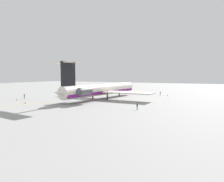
{
  "coord_description": "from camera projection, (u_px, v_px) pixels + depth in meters",
  "views": [
    {
      "loc": [
        61.01,
        42.22,
        8.69
      ],
      "look_at": [
        -3.85,
        9.66,
        2.94
      ],
      "focal_mm": 33.33,
      "sensor_mm": 36.0,
      "label": 1
    }
  ],
  "objects": [
    {
      "name": "ground",
      "position": [
        83.0,
        99.0,
        73.93
      ],
      "size": [
        304.28,
        304.28,
        0.0
      ],
      "primitive_type": "plane",
      "color": "gray"
    },
    {
      "name": "main_jetliner",
      "position": [
        100.0,
        89.0,
        73.56
      ],
      "size": [
        43.0,
        38.08,
        12.53
      ],
      "rotation": [
        0.0,
        0.0,
        3.01
      ],
      "color": "silver",
      "rests_on": "ground"
    },
    {
      "name": "ground_crew_near_nose",
      "position": [
        78.0,
        91.0,
        96.47
      ],
      "size": [
        0.31,
        0.32,
        1.64
      ],
      "rotation": [
        0.0,
        0.0,
        3.89
      ],
      "color": "black",
      "rests_on": "ground"
    },
    {
      "name": "ground_crew_near_tail",
      "position": [
        160.0,
        93.0,
        86.03
      ],
      "size": [
        0.34,
        0.3,
        1.66
      ],
      "rotation": [
        0.0,
        0.0,
        2.26
      ],
      "color": "black",
      "rests_on": "ground"
    },
    {
      "name": "ground_crew_portside",
      "position": [
        137.0,
        106.0,
        51.18
      ],
      "size": [
        0.38,
        0.26,
        1.65
      ],
      "rotation": [
        0.0,
        0.0,
        4.26
      ],
      "color": "black",
      "rests_on": "ground"
    },
    {
      "name": "ground_crew_starboard",
      "position": [
        24.0,
        96.0,
        75.01
      ],
      "size": [
        0.43,
        0.29,
        1.79
      ],
      "rotation": [
        0.0,
        0.0,
        5.05
      ],
      "color": "black",
      "rests_on": "ground"
    },
    {
      "name": "safety_cone_nose",
      "position": [
        25.0,
        103.0,
        62.58
      ],
      "size": [
        0.4,
        0.4,
        0.55
      ],
      "primitive_type": "cone",
      "color": "#EA590F",
      "rests_on": "ground"
    },
    {
      "name": "safety_cone_wingtip",
      "position": [
        168.0,
        95.0,
        84.35
      ],
      "size": [
        0.4,
        0.4,
        0.55
      ],
      "primitive_type": "cone",
      "color": "#EA590F",
      "rests_on": "ground"
    },
    {
      "name": "safety_cone_tail",
      "position": [
        17.0,
        100.0,
        70.23
      ],
      "size": [
        0.4,
        0.4,
        0.55
      ],
      "primitive_type": "cone",
      "color": "#EA590F",
      "rests_on": "ground"
    },
    {
      "name": "taxiway_centreline",
      "position": [
        83.0,
        98.0,
        78.58
      ],
      "size": [
        98.82,
        17.93,
        0.01
      ],
      "primitive_type": "cube",
      "rotation": [
        0.0,
        0.0,
        2.97
      ],
      "color": "gold",
      "rests_on": "ground"
    }
  ]
}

